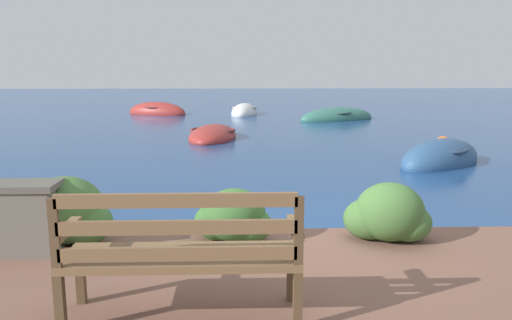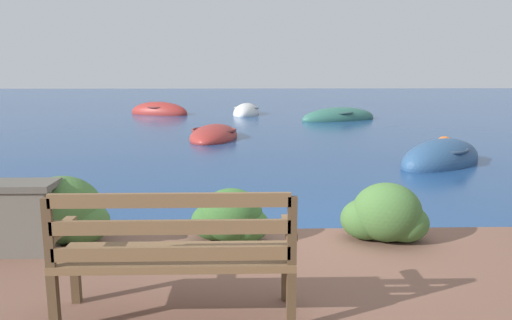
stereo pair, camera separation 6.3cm
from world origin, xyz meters
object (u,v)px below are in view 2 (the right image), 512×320
at_px(rowboat_nearest, 441,161).
at_px(rowboat_distant, 159,113).
at_px(rowboat_outer, 246,113).
at_px(park_bench, 175,251).
at_px(rowboat_far, 339,118).
at_px(mooring_buoy, 444,145).
at_px(rowboat_mid, 214,136).

height_order(rowboat_nearest, rowboat_distant, same).
bearing_deg(rowboat_distant, rowboat_outer, 20.20).
xyz_separation_m(park_bench, rowboat_nearest, (4.40, 6.48, -0.63)).
bearing_deg(park_bench, rowboat_outer, 86.10).
distance_m(rowboat_nearest, rowboat_far, 8.47).
bearing_deg(rowboat_far, rowboat_outer, -56.47).
bearing_deg(rowboat_nearest, rowboat_outer, 71.55).
bearing_deg(rowboat_outer, rowboat_far, 66.90).
bearing_deg(rowboat_far, mooring_buoy, 78.49).
bearing_deg(mooring_buoy, rowboat_far, 101.74).
relative_size(rowboat_nearest, rowboat_outer, 1.01).
bearing_deg(rowboat_distant, rowboat_nearest, -32.63).
bearing_deg(rowboat_outer, rowboat_distant, -82.84).
distance_m(rowboat_distant, mooring_buoy, 12.07).
bearing_deg(rowboat_far, rowboat_nearest, 69.72).
distance_m(rowboat_far, rowboat_outer, 4.03).
xyz_separation_m(rowboat_outer, rowboat_distant, (-3.57, 0.18, 0.01)).
bearing_deg(rowboat_distant, mooring_buoy, -23.62).
distance_m(park_bench, rowboat_distant, 17.59).
height_order(rowboat_mid, rowboat_outer, rowboat_outer).
distance_m(rowboat_nearest, rowboat_distant, 13.12).
xyz_separation_m(rowboat_mid, rowboat_far, (4.30, 4.60, 0.01)).
distance_m(rowboat_nearest, rowboat_outer, 11.32).
distance_m(rowboat_outer, rowboat_distant, 3.57).
xyz_separation_m(rowboat_far, rowboat_distant, (-6.94, 2.39, 0.01)).
bearing_deg(rowboat_outer, mooring_buoy, 38.75).
xyz_separation_m(rowboat_nearest, rowboat_far, (-0.44, 8.45, -0.01)).
xyz_separation_m(park_bench, mooring_buoy, (5.29, 8.53, -0.63)).
bearing_deg(mooring_buoy, rowboat_outer, 118.63).
xyz_separation_m(park_bench, rowboat_distant, (-2.98, 17.33, -0.63)).
bearing_deg(rowboat_nearest, rowboat_mid, 102.77).
bearing_deg(rowboat_mid, rowboat_outer, 179.78).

